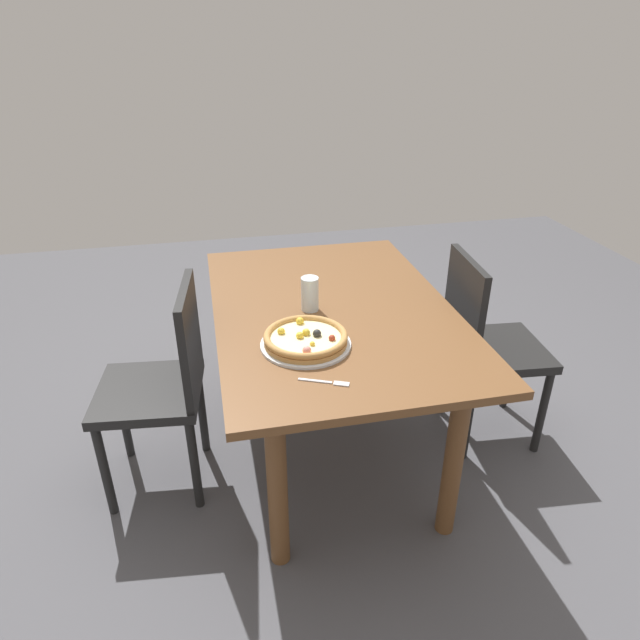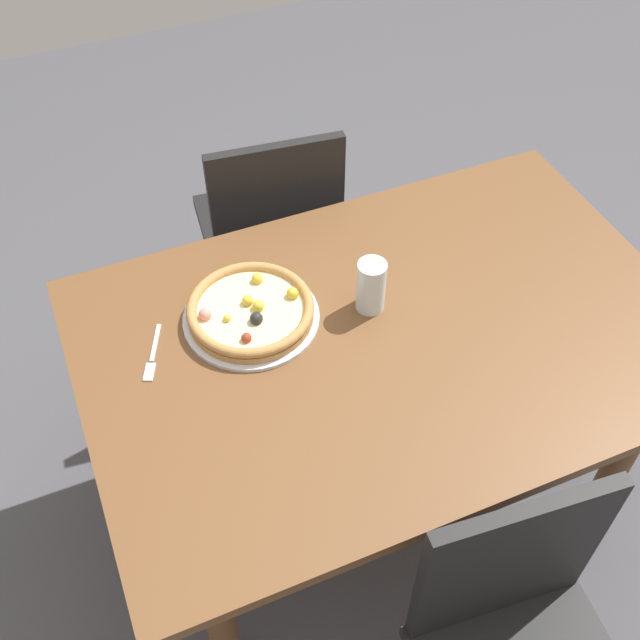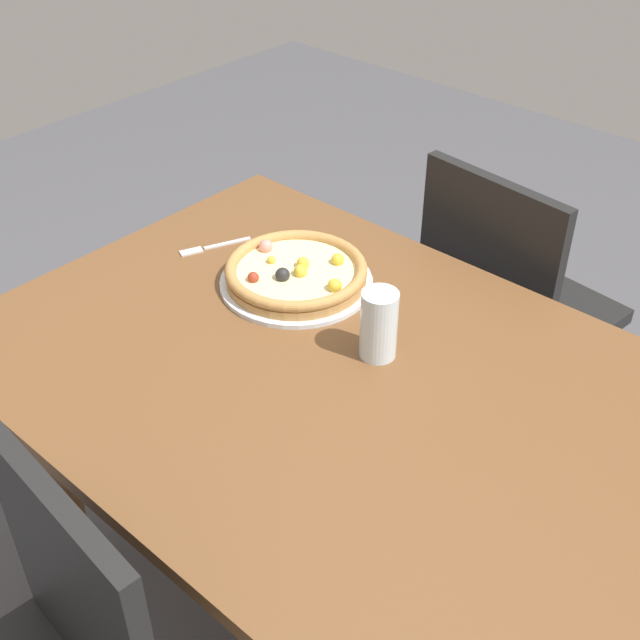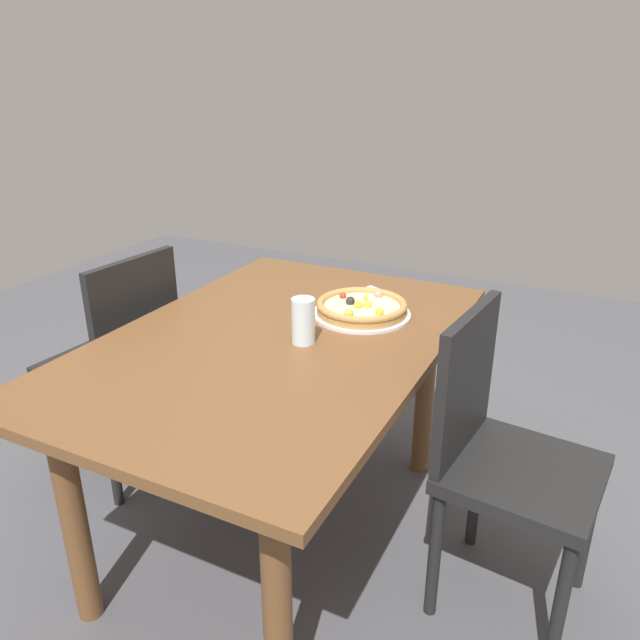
{
  "view_description": "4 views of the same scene",
  "coord_description": "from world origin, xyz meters",
  "px_view_note": "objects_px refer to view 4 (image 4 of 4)",
  "views": [
    {
      "loc": [
        1.94,
        -0.47,
        1.72
      ],
      "look_at": [
        0.14,
        -0.08,
        0.75
      ],
      "focal_mm": 31.03,
      "sensor_mm": 36.0,
      "label": 1
    },
    {
      "loc": [
        0.6,
        1.01,
        2.07
      ],
      "look_at": [
        0.14,
        -0.08,
        0.75
      ],
      "focal_mm": 43.03,
      "sensor_mm": 36.0,
      "label": 2
    },
    {
      "loc": [
        -0.71,
        0.87,
        1.68
      ],
      "look_at": [
        0.14,
        -0.08,
        0.75
      ],
      "focal_mm": 45.9,
      "sensor_mm": 36.0,
      "label": 3
    },
    {
      "loc": [
        -1.45,
        -0.87,
        1.48
      ],
      "look_at": [
        0.14,
        -0.08,
        0.75
      ],
      "focal_mm": 34.4,
      "sensor_mm": 36.0,
      "label": 4
    }
  ],
  "objects_px": {
    "chair_near": "(501,453)",
    "chair_far": "(119,358)",
    "drinking_glass": "(303,321)",
    "pizza": "(362,307)",
    "fork": "(381,291)",
    "dining_table": "(276,368)",
    "plate": "(362,314)"
  },
  "relations": [
    {
      "from": "plate",
      "to": "pizza",
      "type": "distance_m",
      "value": 0.03
    },
    {
      "from": "drinking_glass",
      "to": "plate",
      "type": "bearing_deg",
      "value": -14.41
    },
    {
      "from": "chair_far",
      "to": "chair_near",
      "type": "bearing_deg",
      "value": -84.24
    },
    {
      "from": "chair_far",
      "to": "drinking_glass",
      "type": "height_order",
      "value": "chair_far"
    },
    {
      "from": "chair_near",
      "to": "chair_far",
      "type": "bearing_deg",
      "value": -82.92
    },
    {
      "from": "dining_table",
      "to": "fork",
      "type": "relative_size",
      "value": 8.98
    },
    {
      "from": "chair_near",
      "to": "pizza",
      "type": "xyz_separation_m",
      "value": [
        0.23,
        0.52,
        0.26
      ]
    },
    {
      "from": "pizza",
      "to": "fork",
      "type": "relative_size",
      "value": 1.89
    },
    {
      "from": "dining_table",
      "to": "drinking_glass",
      "type": "relative_size",
      "value": 10.31
    },
    {
      "from": "chair_near",
      "to": "drinking_glass",
      "type": "height_order",
      "value": "chair_near"
    },
    {
      "from": "dining_table",
      "to": "plate",
      "type": "bearing_deg",
      "value": -30.32
    },
    {
      "from": "chair_near",
      "to": "plate",
      "type": "distance_m",
      "value": 0.62
    },
    {
      "from": "chair_far",
      "to": "plate",
      "type": "height_order",
      "value": "chair_far"
    },
    {
      "from": "dining_table",
      "to": "chair_far",
      "type": "height_order",
      "value": "chair_far"
    },
    {
      "from": "dining_table",
      "to": "chair_far",
      "type": "xyz_separation_m",
      "value": [
        0.03,
        0.69,
        -0.13
      ]
    },
    {
      "from": "plate",
      "to": "fork",
      "type": "relative_size",
      "value": 2.04
    },
    {
      "from": "drinking_glass",
      "to": "chair_far",
      "type": "bearing_deg",
      "value": 88.21
    },
    {
      "from": "dining_table",
      "to": "chair_near",
      "type": "distance_m",
      "value": 0.7
    },
    {
      "from": "dining_table",
      "to": "chair_near",
      "type": "xyz_separation_m",
      "value": [
        0.05,
        -0.69,
        -0.13
      ]
    },
    {
      "from": "fork",
      "to": "drinking_glass",
      "type": "xyz_separation_m",
      "value": [
        -0.52,
        0.05,
        0.07
      ]
    },
    {
      "from": "chair_far",
      "to": "pizza",
      "type": "relative_size",
      "value": 2.99
    },
    {
      "from": "chair_near",
      "to": "drinking_glass",
      "type": "distance_m",
      "value": 0.67
    },
    {
      "from": "drinking_glass",
      "to": "chair_near",
      "type": "bearing_deg",
      "value": -85.76
    },
    {
      "from": "plate",
      "to": "pizza",
      "type": "xyz_separation_m",
      "value": [
        -0.0,
        0.0,
        0.03
      ]
    },
    {
      "from": "chair_far",
      "to": "drinking_glass",
      "type": "xyz_separation_m",
      "value": [
        -0.02,
        -0.78,
        0.3
      ]
    },
    {
      "from": "fork",
      "to": "drinking_glass",
      "type": "relative_size",
      "value": 1.15
    },
    {
      "from": "pizza",
      "to": "fork",
      "type": "distance_m",
      "value": 0.25
    },
    {
      "from": "dining_table",
      "to": "pizza",
      "type": "distance_m",
      "value": 0.35
    },
    {
      "from": "chair_near",
      "to": "chair_far",
      "type": "relative_size",
      "value": 1.0
    },
    {
      "from": "plate",
      "to": "pizza",
      "type": "height_order",
      "value": "pizza"
    },
    {
      "from": "dining_table",
      "to": "plate",
      "type": "distance_m",
      "value": 0.34
    },
    {
      "from": "chair_near",
      "to": "plate",
      "type": "relative_size",
      "value": 2.76
    }
  ]
}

